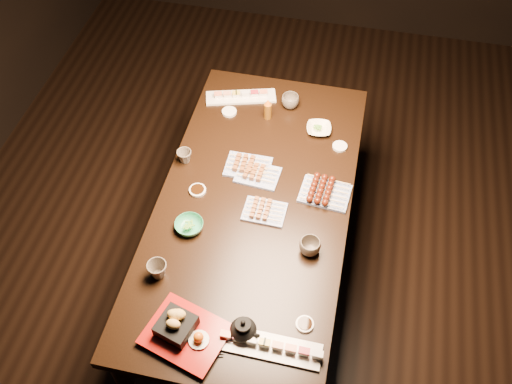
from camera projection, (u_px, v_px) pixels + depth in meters
ground at (268, 272)px, 3.32m from camera, size 5.00×5.00×0.00m
dining_table at (254, 246)px, 2.98m from camera, size 0.94×1.82×0.75m
sushi_platter_near at (271, 346)px, 2.22m from camera, size 0.40×0.11×0.05m
sushi_platter_far at (241, 95)px, 3.13m from camera, size 0.40×0.21×0.05m
yakitori_plate_center at (258, 172)px, 2.77m from camera, size 0.22×0.17×0.05m
yakitori_plate_right at (265, 209)px, 2.63m from camera, size 0.20×0.15×0.05m
yakitori_plate_left at (248, 164)px, 2.80m from camera, size 0.22×0.16×0.06m
tsukune_plate at (325, 191)px, 2.70m from camera, size 0.25×0.19×0.06m
edamame_bowl_green at (189, 226)px, 2.58m from camera, size 0.14×0.14×0.04m
edamame_bowl_cream at (319, 129)px, 2.97m from camera, size 0.14×0.14×0.03m
tempura_tray at (185, 330)px, 2.23m from camera, size 0.37×0.33×0.11m
teacup_near_left at (158, 270)px, 2.41m from camera, size 0.10×0.10×0.08m
teacup_mid_right at (310, 247)px, 2.49m from camera, size 0.12×0.12×0.07m
teacup_far_left at (184, 156)px, 2.83m from camera, size 0.08×0.08×0.07m
teacup_far_right at (290, 101)px, 3.07m from camera, size 0.13×0.13×0.07m
teapot at (243, 328)px, 2.23m from camera, size 0.16×0.16×0.11m
condiment_bottle at (268, 109)px, 3.00m from camera, size 0.04×0.04×0.13m
sauce_dish_west at (198, 190)px, 2.73m from camera, size 0.09×0.09×0.01m
sauce_dish_east at (340, 146)px, 2.91m from camera, size 0.09×0.09×0.01m
sauce_dish_se at (305, 324)px, 2.30m from camera, size 0.09×0.09×0.01m
sauce_dish_nw at (229, 112)px, 3.07m from camera, size 0.09×0.09×0.01m
chopsticks_near at (197, 355)px, 2.22m from camera, size 0.21×0.06×0.01m
chopsticks_se at (292, 345)px, 2.24m from camera, size 0.24×0.04×0.01m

